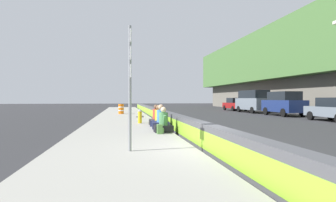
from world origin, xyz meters
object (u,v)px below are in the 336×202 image
seated_person_rear (158,120)px  backpack (160,129)px  route_sign_post (130,78)px  construction_barrel (121,109)px  parked_car_third (335,109)px  seated_person_foreground (163,124)px  seated_person_middle (161,121)px  seated_person_far (156,118)px  parked_car_midline (253,101)px  fire_hydrant (140,116)px  parked_car_far (235,104)px  parked_car_fourth (283,103)px

seated_person_rear → backpack: seated_person_rear is taller
route_sign_post → construction_barrel: size_ratio=3.79×
construction_barrel → parked_car_third: size_ratio=0.21×
seated_person_foreground → seated_person_middle: seated_person_middle is taller
seated_person_far → route_sign_post: bearing=167.9°
seated_person_foreground → parked_car_midline: 21.84m
seated_person_middle → backpack: bearing=170.8°
seated_person_rear → parked_car_midline: bearing=-41.0°
route_sign_post → parked_car_midline: 26.24m
fire_hydrant → parked_car_far: size_ratio=0.20×
seated_person_foreground → backpack: seated_person_foreground is taller
route_sign_post → parked_car_third: route_sign_post is taller
seated_person_rear → parked_car_third: size_ratio=0.25×
route_sign_post → seated_person_far: (7.99, -1.72, -1.73)m
construction_barrel → seated_person_far: bearing=-169.7°
seated_person_foreground → seated_person_middle: (1.43, -0.09, 0.02)m
route_sign_post → parked_car_third: bearing=-57.3°
construction_barrel → parked_car_fourth: (-3.42, -15.08, 0.56)m
route_sign_post → parked_car_third: size_ratio=0.79×
parked_car_fourth → parked_car_midline: (5.91, 0.12, 0.17)m
seated_person_far → construction_barrel: (11.29, 2.05, 0.12)m
parked_car_far → seated_person_rear: bearing=147.3°
seated_person_middle → construction_barrel: bearing=8.4°
seated_person_foreground → parked_car_midline: size_ratio=0.22×
backpack → parked_car_fourth: 18.10m
construction_barrel → seated_person_rear: bearing=-170.6°
seated_person_foreground → seated_person_far: seated_person_far is taller
route_sign_post → construction_barrel: 19.35m
parked_car_third → construction_barrel: bearing=57.0°
route_sign_post → fire_hydrant: 9.07m
route_sign_post → seated_person_far: 8.36m
fire_hydrant → construction_barrel: (10.40, 1.17, 0.03)m
seated_person_far → parked_car_third: (1.49, -13.04, 0.36)m
seated_person_far → construction_barrel: size_ratio=1.21×
seated_person_middle → parked_car_third: size_ratio=0.27×
route_sign_post → construction_barrel: bearing=1.0°
route_sign_post → seated_person_foreground: route_sign_post is taller
parked_car_fourth → parked_car_third: bearing=-179.9°
parked_car_far → seated_person_far: bearing=145.8°
route_sign_post → parked_car_far: route_sign_post is taller
seated_person_rear → parked_car_fourth: bearing=-55.5°
backpack → seated_person_foreground: bearing=-23.0°
fire_hydrant → route_sign_post: bearing=174.6°
construction_barrel → backpack: bearing=-173.8°
parked_car_third → parked_car_fourth: (6.38, 0.01, 0.32)m
seated_person_far → parked_car_third: bearing=-83.5°
construction_barrel → seated_person_foreground: bearing=-172.7°
fire_hydrant → parked_car_third: size_ratio=0.19×
parked_car_third → parked_car_midline: bearing=0.6°
parked_car_third → parked_car_far: bearing=0.1°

